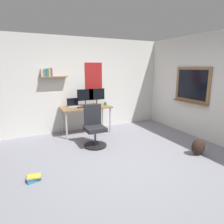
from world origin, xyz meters
name	(u,v)px	position (x,y,z in m)	size (l,w,h in m)	color
ground_plane	(125,163)	(0.00, 0.00, 0.00)	(5.20, 5.20, 0.00)	gray
wall_back	(83,85)	(-0.01, 2.45, 1.30)	(5.00, 0.30, 2.60)	silver
wall_right	(218,89)	(2.45, 0.03, 1.30)	(0.22, 5.00, 2.60)	silver
desk	(86,109)	(-0.09, 2.04, 0.67)	(1.34, 0.66, 0.74)	olive
office_chair	(94,129)	(-0.21, 1.08, 0.41)	(0.52, 0.52, 0.95)	black
laptop	(73,105)	(-0.39, 2.19, 0.80)	(0.31, 0.21, 0.23)	#ADAFB5
monitor_primary	(85,96)	(-0.06, 2.15, 1.01)	(0.46, 0.17, 0.46)	#38383D
monitor_secondary	(97,96)	(0.28, 2.15, 1.01)	(0.46, 0.17, 0.46)	#38383D
keyboard	(84,107)	(-0.16, 1.96, 0.75)	(0.37, 0.13, 0.02)	black
computer_mouse	(94,106)	(0.12, 1.96, 0.76)	(0.10, 0.06, 0.03)	#262628
coffee_mug	(105,104)	(0.48, 2.01, 0.79)	(0.08, 0.08, 0.09)	#338C4C
backpack	(198,147)	(1.56, -0.34, 0.17)	(0.32, 0.22, 0.34)	black
book_stack_on_floor	(34,178)	(-1.63, 0.12, 0.04)	(0.25, 0.20, 0.09)	teal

